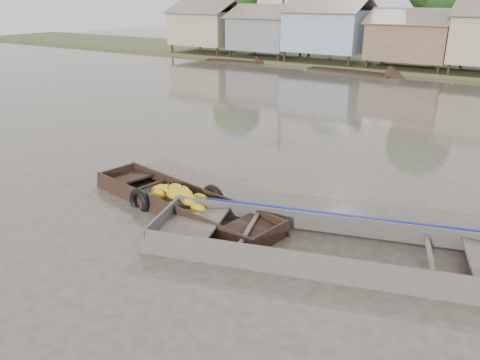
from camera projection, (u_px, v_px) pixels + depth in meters
The scene contains 3 objects.
ground at pixel (231, 237), 11.15m from camera, with size 120.00×120.00×0.00m, color #453E35.
banana_boat at pixel (181, 202), 12.58m from camera, with size 6.33×2.44×0.86m.
viewer_boat at pixel (334, 253), 10.30m from camera, with size 8.62×4.54×0.67m.
Camera 1 is at (5.62, -8.12, 5.34)m, focal length 35.00 mm.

